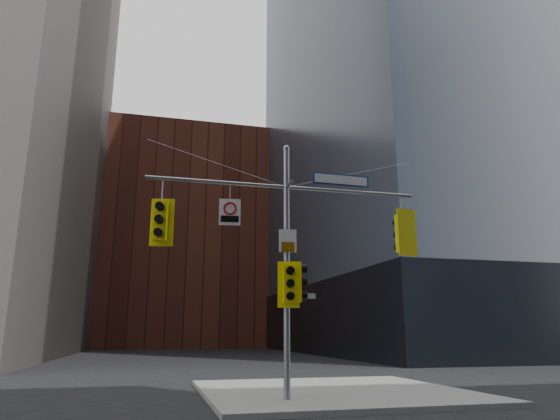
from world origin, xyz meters
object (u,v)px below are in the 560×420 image
traffic_light_west_arm (161,221)px  traffic_light_pole_front (289,284)px  traffic_light_east_arm (403,233)px  street_sign_blade (341,180)px  traffic_light_pole_side (298,282)px  regulatory_sign_arm (230,211)px  signal_assembly (287,241)px

traffic_light_west_arm → traffic_light_pole_front: traffic_light_west_arm is taller
traffic_light_west_arm → traffic_light_east_arm: (7.17, -0.01, 0.00)m
street_sign_blade → traffic_light_east_arm: bearing=-1.8°
traffic_light_pole_side → street_sign_blade: bearing=-80.8°
traffic_light_east_arm → traffic_light_pole_side: size_ratio=1.29×
regulatory_sign_arm → traffic_light_pole_side: bearing=8.3°
traffic_light_pole_side → traffic_light_pole_front: traffic_light_pole_side is taller
signal_assembly → traffic_light_east_arm: signal_assembly is taller
traffic_light_west_arm → traffic_light_pole_side: bearing=13.1°
traffic_light_pole_side → regulatory_sign_arm: regulatory_sign_arm is taller
traffic_light_west_arm → street_sign_blade: (5.22, -0.01, 1.55)m
traffic_light_pole_side → traffic_light_east_arm: bearing=-80.9°
signal_assembly → traffic_light_pole_side: signal_assembly is taller
traffic_light_pole_side → street_sign_blade: size_ratio=0.62×
traffic_light_west_arm → traffic_light_pole_front: (3.52, -0.28, -1.63)m
traffic_light_east_arm → traffic_light_west_arm: bearing=-12.2°
traffic_light_west_arm → traffic_light_pole_front: size_ratio=1.04×
regulatory_sign_arm → traffic_light_pole_front: bearing=-0.8°
street_sign_blade → regulatory_sign_arm: bearing=178.7°
traffic_light_east_arm → regulatory_sign_arm: size_ratio=1.91×
traffic_light_pole_side → street_sign_blade: (1.38, 0.00, 3.11)m
traffic_light_pole_front → traffic_light_east_arm: bearing=11.8°
signal_assembly → traffic_light_west_arm: signal_assembly is taller
regulatory_sign_arm → street_sign_blade: bearing=8.1°
traffic_light_east_arm → street_sign_blade: street_sign_blade is taller
signal_assembly → traffic_light_pole_front: signal_assembly is taller
traffic_light_east_arm → traffic_light_pole_side: (-3.33, -0.00, -1.56)m
traffic_light_east_arm → traffic_light_pole_front: 4.01m
street_sign_blade → regulatory_sign_arm: street_sign_blade is taller
traffic_light_west_arm → traffic_light_east_arm: traffic_light_east_arm is taller
signal_assembly → traffic_light_pole_front: 1.28m
signal_assembly → regulatory_sign_arm: signal_assembly is taller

